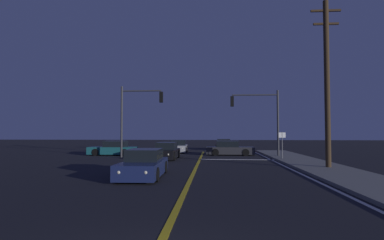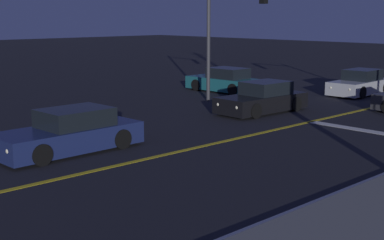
{
  "view_description": "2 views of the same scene",
  "coord_description": "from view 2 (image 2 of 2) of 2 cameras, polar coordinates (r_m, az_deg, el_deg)",
  "views": [
    {
      "loc": [
        1.02,
        -3.97,
        2.19
      ],
      "look_at": [
        -0.29,
        15.34,
        2.96
      ],
      "focal_mm": 28.23,
      "sensor_mm": 36.0,
      "label": 1
    },
    {
      "loc": [
        12.36,
        1.97,
        4.18
      ],
      "look_at": [
        -0.51,
        14.18,
        0.8
      ],
      "focal_mm": 51.42,
      "sensor_mm": 36.0,
      "label": 2
    }
  ],
  "objects": [
    {
      "name": "stop_bar",
      "position": [
        20.97,
        18.84,
        -1.27
      ],
      "size": [
        5.88,
        0.5,
        0.01
      ],
      "primitive_type": "cube",
      "color": "silver",
      "rests_on": "ground"
    },
    {
      "name": "sidewalk_right",
      "position": [
        10.95,
        16.79,
        -11.72
      ],
      "size": [
        3.2,
        39.13,
        0.15
      ],
      "primitive_type": "cube",
      "color": "slate",
      "rests_on": "ground"
    },
    {
      "name": "car_side_waiting_navy",
      "position": [
        17.47,
        -12.56,
        -1.35
      ],
      "size": [
        2.01,
        4.67,
        1.34
      ],
      "rotation": [
        0.0,
        0.0,
        3.17
      ],
      "color": "navy",
      "rests_on": "ground"
    },
    {
      "name": "car_parked_curb_silver",
      "position": [
        30.82,
        17.05,
        3.62
      ],
      "size": [
        1.93,
        4.24,
        1.34
      ],
      "rotation": [
        0.0,
        0.0,
        3.18
      ],
      "color": "#B2B5BA",
      "rests_on": "ground"
    },
    {
      "name": "lane_line_center",
      "position": [
        15.79,
        -7.48,
        -4.63
      ],
      "size": [
        0.2,
        36.96,
        0.01
      ],
      "primitive_type": "cube",
      "color": "gold",
      "rests_on": "ground"
    },
    {
      "name": "car_following_oncoming_black",
      "position": [
        24.23,
        7.34,
        2.17
      ],
      "size": [
        1.91,
        4.43,
        1.34
      ],
      "rotation": [
        0.0,
        0.0,
        3.12
      ],
      "color": "black",
      "rests_on": "ground"
    },
    {
      "name": "car_mid_block_teal",
      "position": [
        30.62,
        3.47,
        4.03
      ],
      "size": [
        4.5,
        1.94,
        1.34
      ],
      "rotation": [
        0.0,
        0.0,
        1.59
      ],
      "color": "#195960",
      "rests_on": "ground"
    },
    {
      "name": "lane_line_edge_right",
      "position": [
        11.91,
        8.94,
        -9.86
      ],
      "size": [
        0.16,
        36.96,
        0.01
      ],
      "primitive_type": "cube",
      "color": "silver",
      "rests_on": "ground"
    },
    {
      "name": "traffic_signal_far_left",
      "position": [
        26.16,
        3.68,
        10.44
      ],
      "size": [
        3.61,
        0.28,
        6.08
      ],
      "color": "#38383D",
      "rests_on": "ground"
    }
  ]
}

